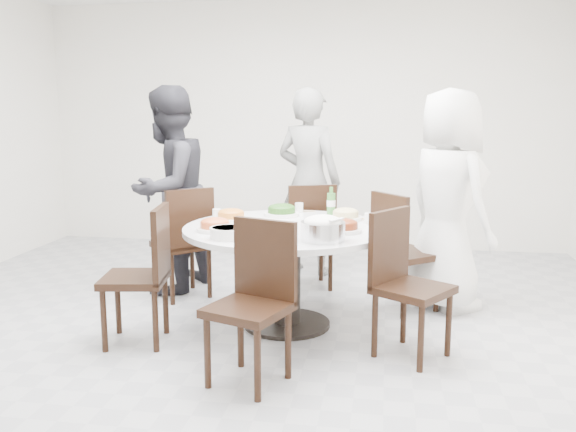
# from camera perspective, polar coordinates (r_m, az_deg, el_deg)

# --- Properties ---
(floor) EXTENTS (6.00, 6.00, 0.01)m
(floor) POSITION_cam_1_polar(r_m,az_deg,el_deg) (4.43, -4.29, -11.08)
(floor) COLOR #A6A6AB
(floor) RESTS_ON ground
(wall_back) EXTENTS (6.00, 0.01, 2.80)m
(wall_back) POSITION_cam_1_polar(r_m,az_deg,el_deg) (7.09, 1.26, 8.45)
(wall_back) COLOR white
(wall_back) RESTS_ON ground
(dining_table) EXTENTS (1.50, 1.50, 0.75)m
(dining_table) POSITION_cam_1_polar(r_m,az_deg,el_deg) (4.50, -0.10, -5.70)
(dining_table) COLOR silver
(dining_table) RESTS_ON floor
(chair_ne) EXTENTS (0.59, 0.59, 0.95)m
(chair_ne) POSITION_cam_1_polar(r_m,az_deg,el_deg) (4.93, 11.07, -3.28)
(chair_ne) COLOR black
(chair_ne) RESTS_ON floor
(chair_n) EXTENTS (0.54, 0.54, 0.95)m
(chair_n) POSITION_cam_1_polar(r_m,az_deg,el_deg) (5.46, 1.84, -1.81)
(chair_n) COLOR black
(chair_n) RESTS_ON floor
(chair_nw) EXTENTS (0.59, 0.59, 0.95)m
(chair_nw) POSITION_cam_1_polar(r_m,az_deg,el_deg) (5.25, -9.92, -2.42)
(chair_nw) COLOR black
(chair_nw) RESTS_ON floor
(chair_sw) EXTENTS (0.48, 0.48, 0.95)m
(chair_sw) POSITION_cam_1_polar(r_m,az_deg,el_deg) (4.28, -14.19, -5.43)
(chair_sw) COLOR black
(chair_sw) RESTS_ON floor
(chair_s) EXTENTS (0.54, 0.54, 0.95)m
(chair_s) POSITION_cam_1_polar(r_m,az_deg,el_deg) (3.55, -3.77, -8.34)
(chair_s) COLOR black
(chair_s) RESTS_ON floor
(chair_se) EXTENTS (0.58, 0.58, 0.95)m
(chair_se) POSITION_cam_1_polar(r_m,az_deg,el_deg) (4.00, 11.63, -6.43)
(chair_se) COLOR black
(chair_se) RESTS_ON floor
(diner_right) EXTENTS (0.95, 1.02, 1.75)m
(diner_right) POSITION_cam_1_polar(r_m,az_deg,el_deg) (4.98, 14.71, 1.42)
(diner_right) COLOR white
(diner_right) RESTS_ON floor
(diner_middle) EXTENTS (0.76, 0.63, 1.79)m
(diner_middle) POSITION_cam_1_polar(r_m,az_deg,el_deg) (5.89, 1.95, 3.22)
(diner_middle) COLOR black
(diner_middle) RESTS_ON floor
(diner_left) EXTENTS (0.88, 1.02, 1.79)m
(diner_left) POSITION_cam_1_polar(r_m,az_deg,el_deg) (5.39, -11.10, 2.39)
(diner_left) COLOR black
(diner_left) RESTS_ON floor
(dish_greens) EXTENTS (0.28, 0.28, 0.07)m
(dish_greens) POSITION_cam_1_polar(r_m,az_deg,el_deg) (4.85, -0.60, 0.45)
(dish_greens) COLOR white
(dish_greens) RESTS_ON dining_table
(dish_pale) EXTENTS (0.25, 0.25, 0.07)m
(dish_pale) POSITION_cam_1_polar(r_m,az_deg,el_deg) (4.69, 5.41, 0.03)
(dish_pale) COLOR white
(dish_pale) RESTS_ON dining_table
(dish_orange) EXTENTS (0.26, 0.26, 0.07)m
(dish_orange) POSITION_cam_1_polar(r_m,az_deg,el_deg) (4.65, -5.34, -0.04)
(dish_orange) COLOR white
(dish_orange) RESTS_ON dining_table
(dish_redbrown) EXTENTS (0.25, 0.25, 0.06)m
(dish_redbrown) POSITION_cam_1_polar(r_m,az_deg,el_deg) (4.23, 5.21, -1.08)
(dish_redbrown) COLOR white
(dish_redbrown) RESTS_ON dining_table
(dish_tofu) EXTENTS (0.26, 0.26, 0.07)m
(dish_tofu) POSITION_cam_1_polar(r_m,az_deg,el_deg) (4.28, -6.86, -0.96)
(dish_tofu) COLOR white
(dish_tofu) RESTS_ON dining_table
(rice_bowl) EXTENTS (0.29, 0.29, 0.12)m
(rice_bowl) POSITION_cam_1_polar(r_m,az_deg,el_deg) (3.94, 3.27, -1.42)
(rice_bowl) COLOR silver
(rice_bowl) RESTS_ON dining_table
(soup_bowl) EXTENTS (0.24, 0.24, 0.07)m
(soup_bowl) POSITION_cam_1_polar(r_m,az_deg,el_deg) (4.03, -5.65, -1.57)
(soup_bowl) COLOR white
(soup_bowl) RESTS_ON dining_table
(beverage_bottle) EXTENTS (0.07, 0.07, 0.23)m
(beverage_bottle) POSITION_cam_1_polar(r_m,az_deg,el_deg) (4.85, 4.06, 1.38)
(beverage_bottle) COLOR #36772F
(beverage_bottle) RESTS_ON dining_table
(tea_cups) EXTENTS (0.07, 0.07, 0.08)m
(tea_cups) POSITION_cam_1_polar(r_m,az_deg,el_deg) (5.01, 1.21, 0.79)
(tea_cups) COLOR white
(tea_cups) RESTS_ON dining_table
(chopsticks) EXTENTS (0.24, 0.04, 0.01)m
(chopsticks) POSITION_cam_1_polar(r_m,az_deg,el_deg) (5.02, 1.06, 0.42)
(chopsticks) COLOR tan
(chopsticks) RESTS_ON dining_table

